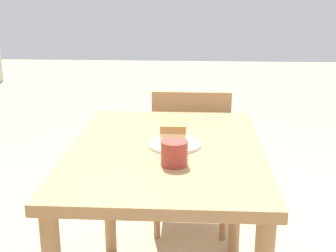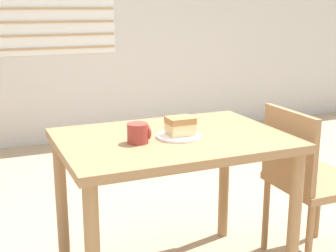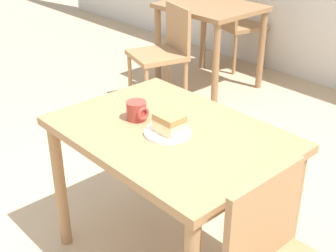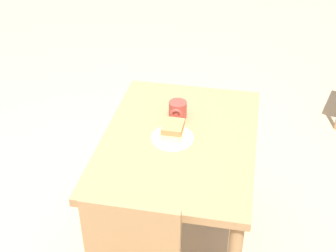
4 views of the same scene
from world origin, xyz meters
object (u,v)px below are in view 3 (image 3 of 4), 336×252
at_px(chair_far_corner, 164,50).
at_px(plate, 167,132).
at_px(cake_slice, 169,123).
at_px(coffee_mug, 137,111).
at_px(dining_table_near, 170,152).
at_px(dining_table_far, 210,20).
at_px(chair_far_opposite, 236,23).

height_order(chair_far_corner, plate, chair_far_corner).
distance_m(cake_slice, coffee_mug, 0.21).
xyz_separation_m(chair_far_corner, coffee_mug, (1.33, -1.36, 0.33)).
height_order(chair_far_corner, cake_slice, cake_slice).
height_order(plate, cake_slice, cake_slice).
height_order(dining_table_near, coffee_mug, coffee_mug).
height_order(dining_table_near, cake_slice, cake_slice).
xyz_separation_m(chair_far_corner, plate, (1.53, -1.35, 0.29)).
height_order(dining_table_far, cake_slice, cake_slice).
relative_size(chair_far_corner, plate, 4.06).
distance_m(dining_table_far, coffee_mug, 2.35).
bearing_deg(dining_table_far, plate, -51.43).
relative_size(dining_table_near, coffee_mug, 10.25).
bearing_deg(cake_slice, chair_far_corner, 138.80).
distance_m(dining_table_far, chair_far_opposite, 0.62).
distance_m(dining_table_near, plate, 0.13).
bearing_deg(coffee_mug, chair_far_opposite, 120.89).
relative_size(dining_table_near, plate, 5.04).
height_order(dining_table_far, plate, dining_table_far).
xyz_separation_m(dining_table_near, coffee_mug, (-0.18, -0.04, 0.16)).
bearing_deg(chair_far_corner, dining_table_near, -24.98).
bearing_deg(cake_slice, dining_table_near, 133.88).
height_order(dining_table_near, dining_table_far, dining_table_far).
bearing_deg(chair_far_opposite, coffee_mug, 136.78).
bearing_deg(coffee_mug, dining_table_near, 12.75).
relative_size(dining_table_far, coffee_mug, 8.26).
height_order(dining_table_near, plate, plate).
relative_size(chair_far_opposite, cake_slice, 6.96).
distance_m(dining_table_near, coffee_mug, 0.24).
xyz_separation_m(cake_slice, coffee_mug, (-0.21, -0.01, -0.01)).
bearing_deg(coffee_mug, plate, 2.63).
height_order(chair_far_corner, coffee_mug, same).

